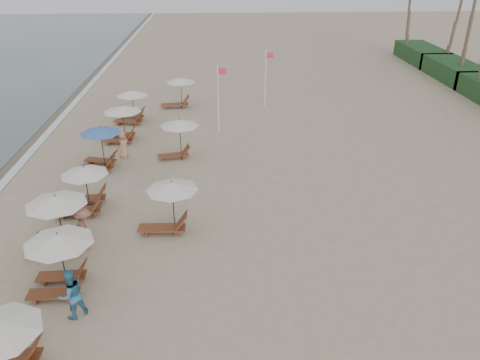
{
  "coord_description": "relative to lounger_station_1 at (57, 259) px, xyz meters",
  "views": [
    {
      "loc": [
        -0.02,
        -12.57,
        11.01
      ],
      "look_at": [
        1.0,
        6.9,
        1.3
      ],
      "focal_mm": 35.06,
      "sensor_mm": 36.0,
      "label": 1
    }
  ],
  "objects": [
    {
      "name": "ground",
      "position": [
        5.65,
        -1.02,
        -1.32
      ],
      "size": [
        160.0,
        160.0,
        0.0
      ],
      "primitive_type": "plane",
      "color": "tan",
      "rests_on": "ground"
    },
    {
      "name": "foam_line",
      "position": [
        -5.55,
        8.98,
        -1.31
      ],
      "size": [
        0.5,
        140.0,
        0.02
      ],
      "primitive_type": "cube",
      "color": "white",
      "rests_on": "ground"
    },
    {
      "name": "lounger_station_1",
      "position": [
        0.0,
        0.0,
        0.0
      ],
      "size": [
        2.5,
        2.39,
        2.34
      ],
      "color": "brown",
      "rests_on": "ground"
    },
    {
      "name": "lounger_station_2",
      "position": [
        -0.9,
        2.71,
        -0.06
      ],
      "size": [
        2.62,
        2.41,
        2.36
      ],
      "color": "brown",
      "rests_on": "ground"
    },
    {
      "name": "lounger_station_3",
      "position": [
        -0.64,
        5.74,
        -0.3
      ],
      "size": [
        2.61,
        2.15,
        2.19
      ],
      "color": "brown",
      "rests_on": "ground"
    },
    {
      "name": "lounger_station_4",
      "position": [
        -0.82,
        10.43,
        -0.04
      ],
      "size": [
        2.46,
        2.21,
        2.4
      ],
      "color": "brown",
      "rests_on": "ground"
    },
    {
      "name": "lounger_station_5",
      "position": [
        -0.36,
        14.47,
        -0.08
      ],
      "size": [
        2.53,
        2.36,
        2.27
      ],
      "color": "brown",
      "rests_on": "ground"
    },
    {
      "name": "lounger_station_6",
      "position": [
        -0.35,
        18.05,
        -0.2
      ],
      "size": [
        2.55,
        2.19,
        2.25
      ],
      "color": "brown",
      "rests_on": "ground"
    },
    {
      "name": "inland_station_0",
      "position": [
        3.47,
        3.77,
        0.03
      ],
      "size": [
        2.71,
        2.24,
        2.22
      ],
      "color": "brown",
      "rests_on": "ground"
    },
    {
      "name": "inland_station_1",
      "position": [
        3.36,
        11.7,
        0.16
      ],
      "size": [
        2.55,
        2.24,
        2.22
      ],
      "color": "brown",
      "rests_on": "ground"
    },
    {
      "name": "inland_station_2",
      "position": [
        2.74,
        21.34,
        0.0
      ],
      "size": [
        2.78,
        2.24,
        2.22
      ],
      "color": "brown",
      "rests_on": "ground"
    },
    {
      "name": "beachgoer_mid_a",
      "position": [
        0.77,
        -1.38,
        -0.41
      ],
      "size": [
        1.12,
        1.1,
        1.82
      ],
      "primitive_type": "imported",
      "rotation": [
        0.0,
        0.0,
        3.85
      ],
      "color": "teal",
      "rests_on": "ground"
    },
    {
      "name": "beachgoer_mid_b",
      "position": [
        0.26,
        2.6,
        -0.41
      ],
      "size": [
        1.04,
        1.34,
        1.83
      ],
      "primitive_type": "imported",
      "rotation": [
        0.0,
        0.0,
        1.92
      ],
      "color": "#935D4B",
      "rests_on": "ground"
    },
    {
      "name": "beachgoer_far_b",
      "position": [
        0.2,
        11.85,
        -0.53
      ],
      "size": [
        0.69,
        0.88,
        1.58
      ],
      "primitive_type": "imported",
      "rotation": [
        0.0,
        0.0,
        1.3
      ],
      "color": "tan",
      "rests_on": "ground"
    },
    {
      "name": "flag_pole_near",
      "position": [
        5.8,
        15.83,
        1.13
      ],
      "size": [
        0.6,
        0.08,
        4.41
      ],
      "color": "silver",
      "rests_on": "ground"
    },
    {
      "name": "flag_pole_far",
      "position": [
        9.42,
        21.3,
        1.04
      ],
      "size": [
        0.6,
        0.08,
        4.24
      ],
      "color": "silver",
      "rests_on": "ground"
    }
  ]
}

